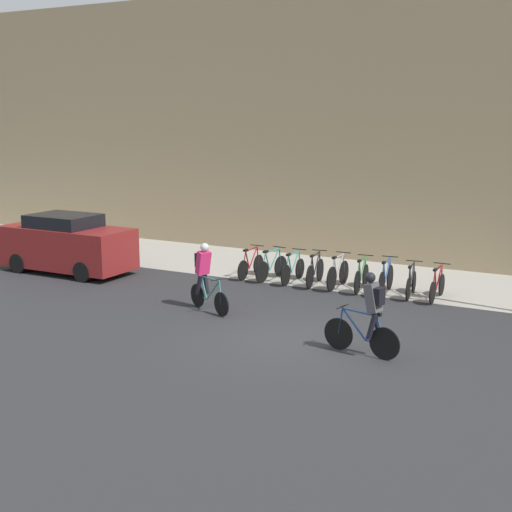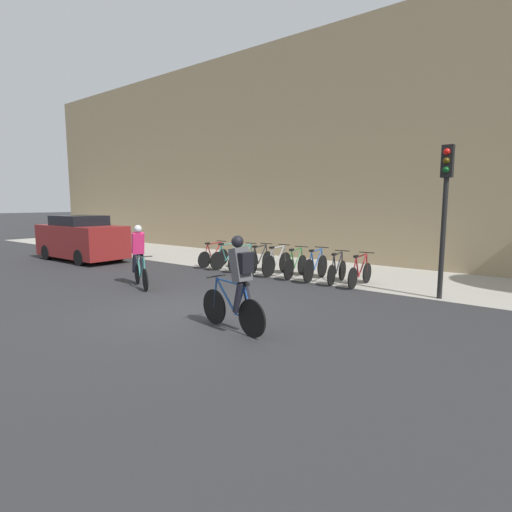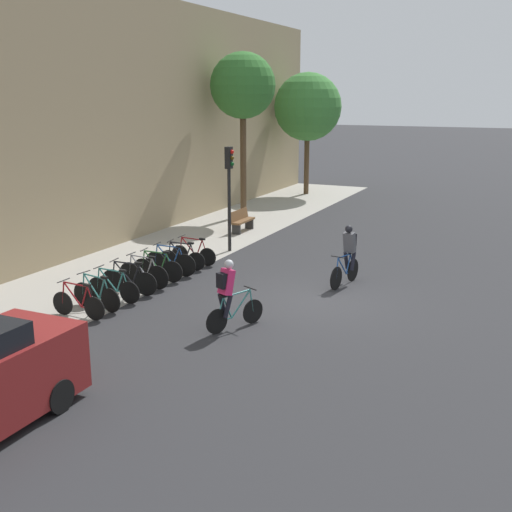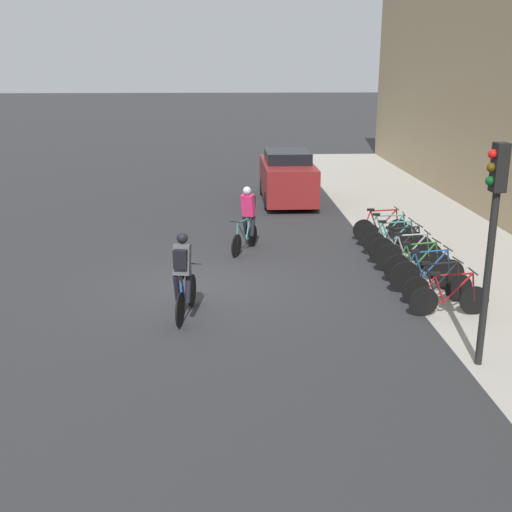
{
  "view_description": "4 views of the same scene",
  "coord_description": "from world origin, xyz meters",
  "px_view_note": "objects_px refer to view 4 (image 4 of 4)",
  "views": [
    {
      "loc": [
        6.51,
        -13.84,
        4.91
      ],
      "look_at": [
        -1.65,
        1.22,
        1.52
      ],
      "focal_mm": 50.0,
      "sensor_mm": 36.0,
      "label": 1
    },
    {
      "loc": [
        6.43,
        -5.71,
        2.35
      ],
      "look_at": [
        -0.34,
        3.01,
        0.89
      ],
      "focal_mm": 28.0,
      "sensor_mm": 36.0,
      "label": 2
    },
    {
      "loc": [
        -15.94,
        -5.54,
        5.5
      ],
      "look_at": [
        -1.88,
        0.95,
        1.58
      ],
      "focal_mm": 45.0,
      "sensor_mm": 36.0,
      "label": 3
    },
    {
      "loc": [
        13.75,
        0.48,
        4.89
      ],
      "look_at": [
        0.25,
        1.17,
        0.81
      ],
      "focal_mm": 45.0,
      "sensor_mm": 36.0,
      "label": 4
    }
  ],
  "objects_px": {
    "parked_bike_2": "(394,240)",
    "parked_bike_5": "(418,264)",
    "cyclist_grey": "(183,274)",
    "parked_bike_6": "(427,273)",
    "parked_bike_1": "(387,233)",
    "parked_car": "(287,177)",
    "parked_bike_0": "(381,227)",
    "parked_bike_3": "(401,247)",
    "parked_bike_8": "(449,298)",
    "traffic_light_pole": "(493,216)",
    "parked_bike_7": "(437,286)",
    "parked_bike_4": "(409,255)",
    "cyclist_pink": "(247,216)"
  },
  "relations": [
    {
      "from": "parked_bike_2",
      "to": "parked_bike_5",
      "type": "height_order",
      "value": "parked_bike_5"
    },
    {
      "from": "cyclist_grey",
      "to": "parked_bike_6",
      "type": "height_order",
      "value": "cyclist_grey"
    },
    {
      "from": "parked_bike_2",
      "to": "parked_bike_1",
      "type": "bearing_deg",
      "value": 179.91
    },
    {
      "from": "parked_bike_6",
      "to": "parked_car",
      "type": "bearing_deg",
      "value": -167.55
    },
    {
      "from": "parked_bike_0",
      "to": "parked_bike_6",
      "type": "bearing_deg",
      "value": 0.02
    },
    {
      "from": "parked_bike_3",
      "to": "parked_bike_8",
      "type": "relative_size",
      "value": 1.04
    },
    {
      "from": "traffic_light_pole",
      "to": "parked_bike_2",
      "type": "bearing_deg",
      "value": 177.93
    },
    {
      "from": "cyclist_grey",
      "to": "parked_car",
      "type": "xyz_separation_m",
      "value": [
        -11.16,
        3.14,
        -0.05
      ]
    },
    {
      "from": "parked_bike_7",
      "to": "parked_bike_6",
      "type": "bearing_deg",
      "value": 179.94
    },
    {
      "from": "parked_bike_0",
      "to": "parked_bike_2",
      "type": "relative_size",
      "value": 0.97
    },
    {
      "from": "parked_bike_0",
      "to": "parked_bike_5",
      "type": "height_order",
      "value": "parked_bike_5"
    },
    {
      "from": "parked_bike_3",
      "to": "parked_bike_7",
      "type": "bearing_deg",
      "value": -0.0
    },
    {
      "from": "parked_bike_0",
      "to": "parked_bike_6",
      "type": "height_order",
      "value": "parked_bike_6"
    },
    {
      "from": "parked_bike_5",
      "to": "parked_bike_7",
      "type": "bearing_deg",
      "value": -0.02
    },
    {
      "from": "parked_bike_2",
      "to": "parked_car",
      "type": "distance_m",
      "value": 7.24
    },
    {
      "from": "traffic_light_pole",
      "to": "parked_bike_0",
      "type": "bearing_deg",
      "value": 178.3
    },
    {
      "from": "parked_bike_8",
      "to": "parked_car",
      "type": "relative_size",
      "value": 0.38
    },
    {
      "from": "parked_car",
      "to": "parked_bike_6",
      "type": "bearing_deg",
      "value": 12.45
    },
    {
      "from": "parked_bike_2",
      "to": "parked_bike_6",
      "type": "bearing_deg",
      "value": 0.03
    },
    {
      "from": "parked_bike_0",
      "to": "traffic_light_pole",
      "type": "height_order",
      "value": "traffic_light_pole"
    },
    {
      "from": "parked_bike_5",
      "to": "parked_car",
      "type": "relative_size",
      "value": 0.38
    },
    {
      "from": "cyclist_grey",
      "to": "parked_bike_4",
      "type": "bearing_deg",
      "value": 118.06
    },
    {
      "from": "parked_bike_5",
      "to": "parked_bike_8",
      "type": "xyz_separation_m",
      "value": [
        2.16,
        -0.0,
        -0.02
      ]
    },
    {
      "from": "parked_bike_8",
      "to": "parked_car",
      "type": "distance_m",
      "value": 11.44
    },
    {
      "from": "parked_bike_1",
      "to": "traffic_light_pole",
      "type": "relative_size",
      "value": 0.44
    },
    {
      "from": "parked_bike_7",
      "to": "parked_car",
      "type": "bearing_deg",
      "value": -168.39
    },
    {
      "from": "parked_bike_0",
      "to": "parked_car",
      "type": "xyz_separation_m",
      "value": [
        -5.45,
        -2.16,
        0.52
      ]
    },
    {
      "from": "cyclist_pink",
      "to": "parked_car",
      "type": "distance_m",
      "value": 6.47
    },
    {
      "from": "cyclist_pink",
      "to": "parked_bike_4",
      "type": "height_order",
      "value": "cyclist_pink"
    },
    {
      "from": "parked_bike_6",
      "to": "parked_car",
      "type": "distance_m",
      "value": 10.03
    },
    {
      "from": "traffic_light_pole",
      "to": "parked_bike_5",
      "type": "bearing_deg",
      "value": 176.89
    },
    {
      "from": "parked_bike_3",
      "to": "parked_bike_4",
      "type": "height_order",
      "value": "parked_bike_4"
    },
    {
      "from": "parked_bike_1",
      "to": "parked_bike_8",
      "type": "height_order",
      "value": "parked_bike_1"
    },
    {
      "from": "parked_bike_4",
      "to": "parked_bike_8",
      "type": "xyz_separation_m",
      "value": [
        2.89,
        -0.0,
        -0.03
      ]
    },
    {
      "from": "parked_bike_0",
      "to": "parked_bike_7",
      "type": "xyz_separation_m",
      "value": [
        5.05,
        0.0,
        -0.0
      ]
    },
    {
      "from": "cyclist_pink",
      "to": "cyclist_grey",
      "type": "height_order",
      "value": "cyclist_grey"
    },
    {
      "from": "parked_bike_1",
      "to": "traffic_light_pole",
      "type": "xyz_separation_m",
      "value": [
        7.23,
        -0.24,
        2.18
      ]
    },
    {
      "from": "cyclist_grey",
      "to": "parked_bike_8",
      "type": "distance_m",
      "value": 5.33
    },
    {
      "from": "parked_bike_4",
      "to": "parked_bike_7",
      "type": "height_order",
      "value": "parked_bike_4"
    },
    {
      "from": "parked_bike_1",
      "to": "parked_bike_2",
      "type": "height_order",
      "value": "parked_bike_1"
    },
    {
      "from": "cyclist_grey",
      "to": "parked_bike_1",
      "type": "xyz_separation_m",
      "value": [
        -4.99,
        5.3,
        -0.55
      ]
    },
    {
      "from": "parked_bike_4",
      "to": "traffic_light_pole",
      "type": "bearing_deg",
      "value": -2.68
    },
    {
      "from": "parked_bike_0",
      "to": "parked_bike_3",
      "type": "distance_m",
      "value": 2.16
    },
    {
      "from": "parked_bike_0",
      "to": "parked_bike_5",
      "type": "bearing_deg",
      "value": 0.02
    },
    {
      "from": "parked_bike_8",
      "to": "traffic_light_pole",
      "type": "distance_m",
      "value": 3.1
    },
    {
      "from": "parked_bike_1",
      "to": "parked_bike_4",
      "type": "height_order",
      "value": "parked_bike_4"
    },
    {
      "from": "cyclist_grey",
      "to": "parked_bike_7",
      "type": "bearing_deg",
      "value": 97.1
    },
    {
      "from": "cyclist_pink",
      "to": "parked_bike_3",
      "type": "xyz_separation_m",
      "value": [
        1.38,
        3.86,
        -0.54
      ]
    },
    {
      "from": "parked_bike_6",
      "to": "traffic_light_pole",
      "type": "bearing_deg",
      "value": -3.73
    },
    {
      "from": "parked_bike_7",
      "to": "parked_bike_8",
      "type": "height_order",
      "value": "parked_bike_7"
    }
  ]
}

